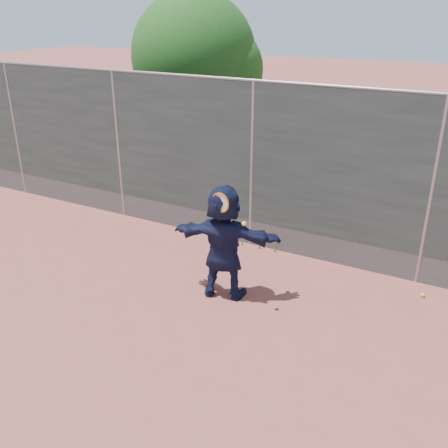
% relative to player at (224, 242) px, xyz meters
% --- Properties ---
extents(ground, '(80.00, 80.00, 0.00)m').
position_rel_player_xyz_m(ground, '(-0.42, -1.68, -0.90)').
color(ground, '#9E4C42').
rests_on(ground, ground).
extents(player, '(1.74, 0.89, 1.79)m').
position_rel_player_xyz_m(player, '(0.00, 0.00, 0.00)').
color(player, '#141937').
rests_on(player, ground).
extents(ball_ground, '(0.07, 0.07, 0.07)m').
position_rel_player_xyz_m(ball_ground, '(2.75, 1.38, -0.86)').
color(ball_ground, '#D3EF35').
rests_on(ball_ground, ground).
extents(fence, '(20.00, 0.06, 3.03)m').
position_rel_player_xyz_m(fence, '(-0.42, 1.82, 0.69)').
color(fence, '#38423D').
rests_on(fence, ground).
extents(swing_action, '(0.59, 0.18, 0.51)m').
position_rel_player_xyz_m(swing_action, '(0.09, -0.20, 0.67)').
color(swing_action, '#C06412').
rests_on(swing_action, ground).
extents(tree_left, '(3.15, 3.00, 4.53)m').
position_rel_player_xyz_m(tree_left, '(-3.27, 4.87, 2.04)').
color(tree_left, '#382314').
rests_on(tree_left, ground).
extents(weed_clump, '(0.68, 0.07, 0.30)m').
position_rel_player_xyz_m(weed_clump, '(-0.13, 1.71, -0.76)').
color(weed_clump, '#387226').
rests_on(weed_clump, ground).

